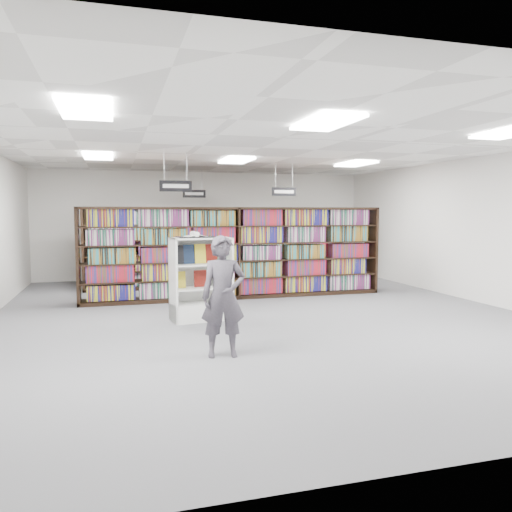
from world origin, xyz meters
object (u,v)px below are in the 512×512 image
object	(u,v)px
open_book	(195,236)
bookshelf_row_near	(237,253)
shopper	(223,296)
endcap_display	(201,293)

from	to	relation	value
open_book	bookshelf_row_near	bearing A→B (deg)	53.60
bookshelf_row_near	open_book	xyz separation A→B (m)	(-1.29, -2.12, 0.50)
open_book	shopper	world-z (taller)	shopper
open_book	shopper	size ratio (longest dim) A/B	0.44
bookshelf_row_near	endcap_display	size ratio (longest dim) A/B	4.59
endcap_display	shopper	size ratio (longest dim) A/B	0.91
bookshelf_row_near	endcap_display	bearing A→B (deg)	-119.49
bookshelf_row_near	shopper	xyz separation A→B (m)	(-1.30, -4.57, -0.22)
shopper	endcap_display	bearing A→B (deg)	93.32
shopper	open_book	bearing A→B (deg)	95.35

